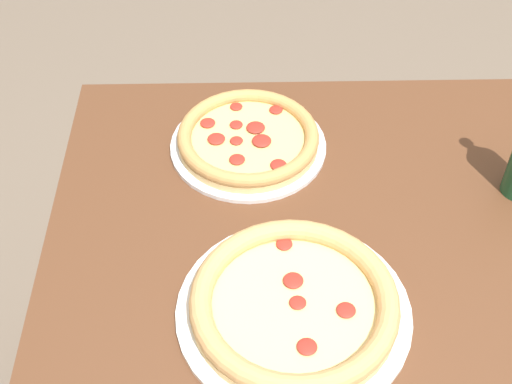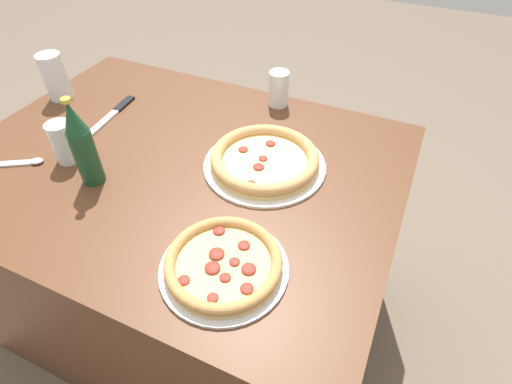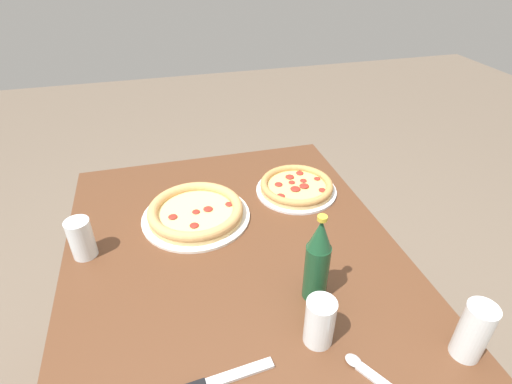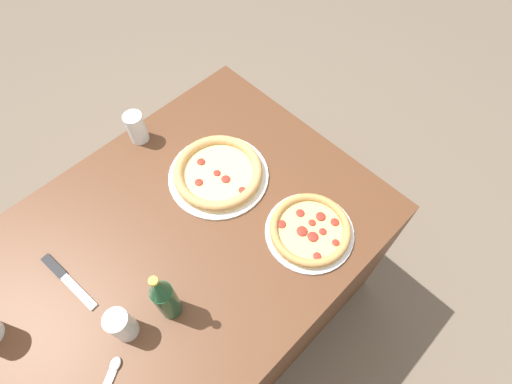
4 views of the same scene
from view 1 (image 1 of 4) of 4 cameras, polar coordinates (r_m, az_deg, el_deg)
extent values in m
cylinder|color=silver|center=(0.99, 3.02, -9.56)|extent=(0.32, 0.32, 0.01)
cylinder|color=#DBB775|center=(0.98, 3.04, -9.23)|extent=(0.28, 0.28, 0.01)
cylinder|color=#EACC7F|center=(0.98, 3.06, -8.98)|extent=(0.25, 0.25, 0.00)
torus|color=tan|center=(0.97, 3.08, -8.71)|extent=(0.29, 0.29, 0.03)
ellipsoid|color=maroon|center=(1.00, 2.99, -7.07)|extent=(0.03, 0.03, 0.01)
ellipsoid|color=maroon|center=(0.94, 4.10, -12.24)|extent=(0.03, 0.03, 0.01)
ellipsoid|color=maroon|center=(0.97, 7.22, -9.35)|extent=(0.03, 0.03, 0.01)
ellipsoid|color=maroon|center=(0.97, 3.36, -8.82)|extent=(0.02, 0.02, 0.01)
ellipsoid|color=maroon|center=(1.04, 2.28, -4.18)|extent=(0.02, 0.02, 0.01)
cylinder|color=silver|center=(1.22, -0.62, 3.71)|extent=(0.27, 0.27, 0.01)
cylinder|color=#DBB775|center=(1.21, -0.63, 4.06)|extent=(0.24, 0.24, 0.01)
cylinder|color=#E5C170|center=(1.20, -0.63, 4.32)|extent=(0.21, 0.21, 0.00)
torus|color=tan|center=(1.20, -0.63, 4.52)|extent=(0.24, 0.24, 0.02)
ellipsoid|color=maroon|center=(1.20, -3.19, 4.28)|extent=(0.03, 0.03, 0.01)
ellipsoid|color=maroon|center=(1.22, -0.03, 5.19)|extent=(0.03, 0.03, 0.01)
ellipsoid|color=maroon|center=(1.19, 0.46, 4.13)|extent=(0.03, 0.03, 0.01)
ellipsoid|color=maroon|center=(1.22, -1.60, 5.42)|extent=(0.02, 0.02, 0.00)
ellipsoid|color=maroon|center=(1.23, -3.89, 5.54)|extent=(0.03, 0.03, 0.01)
ellipsoid|color=maroon|center=(1.16, -1.52, 2.63)|extent=(0.03, 0.03, 0.01)
ellipsoid|color=maroon|center=(1.26, 1.61, 6.61)|extent=(0.02, 0.02, 0.01)
ellipsoid|color=maroon|center=(1.15, 1.81, 2.20)|extent=(0.03, 0.03, 0.01)
ellipsoid|color=maroon|center=(1.26, -1.59, 6.86)|extent=(0.02, 0.02, 0.00)
ellipsoid|color=maroon|center=(1.19, -1.58, 4.13)|extent=(0.02, 0.02, 0.00)
camera|label=2|loc=(1.35, -15.53, 38.49)|focal=28.00mm
camera|label=3|loc=(1.15, 67.88, 15.35)|focal=28.00mm
camera|label=4|loc=(1.27, 36.15, 52.94)|focal=28.00mm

